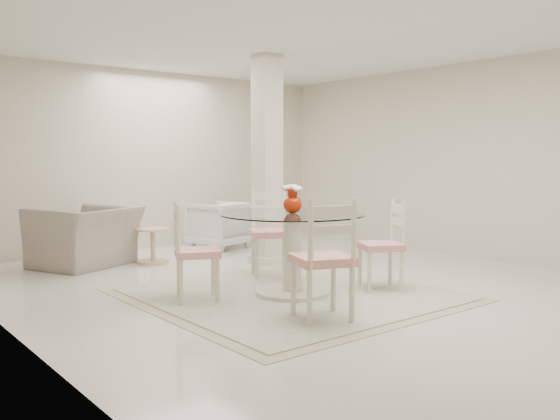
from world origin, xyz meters
TOP-DOWN VIEW (x-y plane):
  - ground at (0.00, 0.00)m, footprint 7.00×7.00m
  - room_shell at (0.00, 0.00)m, footprint 6.02×7.02m
  - column at (0.50, 1.30)m, footprint 0.30×0.30m
  - area_rug at (-0.43, -0.32)m, footprint 2.89×2.89m
  - dining_table at (-0.43, -0.32)m, footprint 1.44×1.44m
  - red_vase at (-0.43, -0.32)m, footprint 0.22×0.21m
  - dining_chair_east at (0.49, -0.75)m, footprint 0.57×0.57m
  - dining_chair_north at (0.01, 0.60)m, footprint 0.62×0.62m
  - dining_chair_west at (-1.35, 0.10)m, footprint 0.56×0.56m
  - dining_chair_south at (-0.85, -1.26)m, footprint 0.59×0.59m
  - recliner_taupe at (-1.45, 2.58)m, footprint 1.48×1.41m
  - armchair_white at (0.73, 2.83)m, footprint 0.94×0.95m
  - side_table at (-0.67, 2.25)m, footprint 0.44×0.44m

SIDE VIEW (x-z plane):
  - ground at x=0.00m, z-range 0.00..0.00m
  - area_rug at x=-0.43m, z-range 0.00..0.02m
  - side_table at x=-0.67m, z-range -0.02..0.44m
  - armchair_white at x=0.73m, z-range 0.00..0.72m
  - recliner_taupe at x=-1.45m, z-range 0.00..0.76m
  - dining_table at x=-0.43m, z-range 0.01..0.84m
  - dining_chair_east at x=0.49m, z-range 0.03..1.07m
  - dining_chair_west at x=-1.35m, z-range 0.03..1.07m
  - dining_chair_north at x=0.01m, z-range 0.03..1.17m
  - dining_chair_south at x=-0.85m, z-range 0.03..1.19m
  - red_vase at x=-0.43m, z-range 0.83..1.12m
  - column at x=0.50m, z-range 0.00..2.70m
  - room_shell at x=0.00m, z-range 0.50..3.21m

